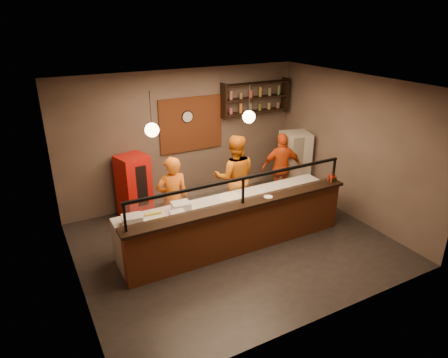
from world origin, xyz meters
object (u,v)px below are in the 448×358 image
wall_clock (187,117)px  condiment_caddy (332,179)px  pizza_dough (230,197)px  cook_mid (235,177)px  cook_right (282,168)px  pepper_mill (333,178)px  cook_left (173,199)px  red_cooler (134,187)px  fridge (294,163)px

wall_clock → condiment_caddy: 3.60m
pizza_dough → condiment_caddy: size_ratio=2.82×
cook_mid → condiment_caddy: 2.09m
wall_clock → cook_mid: bearing=-70.3°
pizza_dough → condiment_caddy: (2.12, -0.62, 0.20)m
cook_right → pepper_mill: (0.15, -1.60, 0.29)m
cook_left → cook_right: size_ratio=1.04×
red_cooler → condiment_caddy: (3.59, -2.44, 0.37)m
wall_clock → fridge: (2.50, -0.96, -1.29)m
red_cooler → pepper_mill: bearing=-49.7°
wall_clock → pizza_dough: 2.44m
cook_mid → pizza_dough: 0.90m
pepper_mill → condiment_caddy: bearing=90.0°
cook_right → red_cooler: (-3.44, 0.87, -0.13)m
cook_left → fridge: 3.64m
pizza_dough → cook_mid: bearing=54.4°
cook_left → cook_right: (3.02, 0.46, -0.03)m
wall_clock → cook_left: bearing=-123.1°
cook_mid → red_cooler: size_ratio=1.32×
wall_clock → cook_right: size_ratio=0.17×
wall_clock → cook_right: bearing=-31.1°
cook_mid → fridge: bearing=-142.9°
cook_left → cook_mid: bearing=-165.8°
cook_left → pizza_dough: bearing=160.6°
cook_left → cook_right: bearing=-165.7°
fridge → pepper_mill: 1.90m
pizza_dough → wall_clock: bearing=89.5°
wall_clock → cook_right: wall_clock is taller
red_cooler → pizza_dough: red_cooler is taller
cook_mid → cook_right: cook_mid is taller
cook_left → pizza_dough: 1.16m
cook_left → fridge: size_ratio=1.11×
cook_mid → pizza_dough: (-0.52, -0.73, -0.07)m
wall_clock → pepper_mill: bearing=-52.9°
fridge → condiment_caddy: (-0.40, -1.79, 0.30)m
cook_mid → red_cooler: (-1.99, 1.09, -0.24)m
fridge → red_cooler: 4.04m
red_cooler → condiment_caddy: 4.36m
cook_mid → condiment_caddy: size_ratio=11.93×
fridge → red_cooler: fridge is taller
cook_right → condiment_caddy: size_ratio=10.59×
condiment_caddy → pepper_mill: pepper_mill is taller
cook_mid → cook_right: 1.47m
condiment_caddy → pizza_dough: bearing=163.8°
cook_mid → pepper_mill: bearing=163.8°
cook_right → cook_left: bearing=26.5°
cook_mid → cook_right: bearing=-146.5°
cook_right → wall_clock: bearing=-13.3°
cook_left → red_cooler: size_ratio=1.22×
cook_left → red_cooler: bearing=-66.8°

